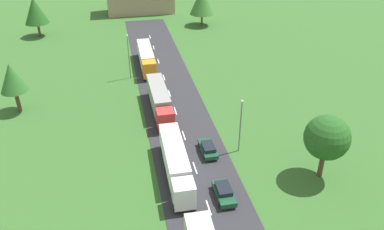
{
  "coord_description": "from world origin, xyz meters",
  "views": [
    {
      "loc": [
        -8.45,
        -7.39,
        31.44
      ],
      "look_at": [
        1.86,
        41.96,
        1.4
      ],
      "focal_mm": 36.79,
      "sensor_mm": 36.0,
      "label": 1
    }
  ],
  "objects_px": {
    "truck_third": "(160,99)",
    "truck_fourth": "(146,57)",
    "car_third": "(224,192)",
    "tree_ash": "(12,78)",
    "tree_lime": "(202,0)",
    "lamppost_second": "(241,123)",
    "tree_pine": "(327,138)",
    "car_fourth": "(208,148)",
    "tree_maple": "(35,11)",
    "truck_second": "(176,162)",
    "lamppost_third": "(129,54)"
  },
  "relations": [
    {
      "from": "tree_maple",
      "to": "tree_lime",
      "type": "relative_size",
      "value": 0.94
    },
    {
      "from": "lamppost_third",
      "to": "tree_lime",
      "type": "distance_m",
      "value": 34.09
    },
    {
      "from": "truck_second",
      "to": "tree_lime",
      "type": "xyz_separation_m",
      "value": [
        16.47,
        57.08,
        4.11
      ]
    },
    {
      "from": "tree_pine",
      "to": "truck_third",
      "type": "bearing_deg",
      "value": 131.06
    },
    {
      "from": "truck_fourth",
      "to": "car_third",
      "type": "xyz_separation_m",
      "value": [
        4.68,
        -38.91,
        -1.23
      ]
    },
    {
      "from": "tree_ash",
      "to": "car_third",
      "type": "bearing_deg",
      "value": -44.61
    },
    {
      "from": "lamppost_second",
      "to": "tree_maple",
      "type": "bearing_deg",
      "value": 120.8
    },
    {
      "from": "car_third",
      "to": "lamppost_second",
      "type": "distance_m",
      "value": 10.26
    },
    {
      "from": "truck_second",
      "to": "car_third",
      "type": "relative_size",
      "value": 3.1
    },
    {
      "from": "truck_third",
      "to": "tree_ash",
      "type": "relative_size",
      "value": 1.61
    },
    {
      "from": "lamppost_third",
      "to": "tree_maple",
      "type": "distance_m",
      "value": 33.55
    },
    {
      "from": "truck_third",
      "to": "lamppost_second",
      "type": "distance_m",
      "value": 15.69
    },
    {
      "from": "truck_third",
      "to": "car_third",
      "type": "bearing_deg",
      "value": -78.05
    },
    {
      "from": "truck_second",
      "to": "tree_pine",
      "type": "height_order",
      "value": "tree_pine"
    },
    {
      "from": "car_fourth",
      "to": "truck_second",
      "type": "bearing_deg",
      "value": -143.4
    },
    {
      "from": "car_fourth",
      "to": "tree_ash",
      "type": "distance_m",
      "value": 31.99
    },
    {
      "from": "truck_third",
      "to": "lamppost_second",
      "type": "bearing_deg",
      "value": -54.67
    },
    {
      "from": "tree_pine",
      "to": "tree_ash",
      "type": "relative_size",
      "value": 1.03
    },
    {
      "from": "truck_second",
      "to": "truck_fourth",
      "type": "relative_size",
      "value": 0.99
    },
    {
      "from": "lamppost_second",
      "to": "tree_ash",
      "type": "xyz_separation_m",
      "value": [
        -30.77,
        17.4,
        1.39
      ]
    },
    {
      "from": "car_third",
      "to": "tree_lime",
      "type": "relative_size",
      "value": 0.45
    },
    {
      "from": "car_fourth",
      "to": "lamppost_second",
      "type": "bearing_deg",
      "value": -3.18
    },
    {
      "from": "truck_third",
      "to": "truck_fourth",
      "type": "bearing_deg",
      "value": 90.62
    },
    {
      "from": "lamppost_second",
      "to": "lamppost_third",
      "type": "bearing_deg",
      "value": 115.93
    },
    {
      "from": "truck_second",
      "to": "lamppost_third",
      "type": "bearing_deg",
      "value": 96.71
    },
    {
      "from": "tree_lime",
      "to": "tree_ash",
      "type": "bearing_deg",
      "value": -136.4
    },
    {
      "from": "car_third",
      "to": "car_fourth",
      "type": "height_order",
      "value": "car_third"
    },
    {
      "from": "truck_third",
      "to": "lamppost_third",
      "type": "relative_size",
      "value": 1.56
    },
    {
      "from": "car_third",
      "to": "tree_ash",
      "type": "relative_size",
      "value": 0.53
    },
    {
      "from": "car_third",
      "to": "lamppost_third",
      "type": "xyz_separation_m",
      "value": [
        -8.16,
        34.55,
        3.84
      ]
    },
    {
      "from": "truck_third",
      "to": "truck_fourth",
      "type": "distance_m",
      "value": 17.73
    },
    {
      "from": "car_fourth",
      "to": "tree_maple",
      "type": "xyz_separation_m",
      "value": [
        -27.66,
        53.25,
        5.27
      ]
    },
    {
      "from": "truck_second",
      "to": "truck_fourth",
      "type": "height_order",
      "value": "truck_second"
    },
    {
      "from": "truck_second",
      "to": "lamppost_third",
      "type": "xyz_separation_m",
      "value": [
        -3.47,
        29.48,
        2.53
      ]
    },
    {
      "from": "lamppost_third",
      "to": "tree_lime",
      "type": "height_order",
      "value": "tree_lime"
    },
    {
      "from": "tree_maple",
      "to": "tree_ash",
      "type": "height_order",
      "value": "tree_maple"
    },
    {
      "from": "lamppost_third",
      "to": "tree_ash",
      "type": "relative_size",
      "value": 1.03
    },
    {
      "from": "tree_ash",
      "to": "tree_lime",
      "type": "relative_size",
      "value": 0.85
    },
    {
      "from": "truck_third",
      "to": "truck_fourth",
      "type": "xyz_separation_m",
      "value": [
        -0.19,
        17.73,
        -0.12
      ]
    },
    {
      "from": "car_fourth",
      "to": "tree_lime",
      "type": "height_order",
      "value": "tree_lime"
    },
    {
      "from": "truck_second",
      "to": "lamppost_third",
      "type": "relative_size",
      "value": 1.59
    },
    {
      "from": "tree_ash",
      "to": "tree_pine",
      "type": "bearing_deg",
      "value": -32.12
    },
    {
      "from": "truck_fourth",
      "to": "tree_pine",
      "type": "distance_m",
      "value": 41.46
    },
    {
      "from": "truck_third",
      "to": "tree_lime",
      "type": "bearing_deg",
      "value": 68.34
    },
    {
      "from": "truck_fourth",
      "to": "tree_maple",
      "type": "height_order",
      "value": "tree_maple"
    },
    {
      "from": "truck_third",
      "to": "car_fourth",
      "type": "relative_size",
      "value": 2.96
    },
    {
      "from": "truck_second",
      "to": "tree_ash",
      "type": "xyz_separation_m",
      "value": [
        -21.58,
        20.85,
        3.64
      ]
    },
    {
      "from": "truck_second",
      "to": "truck_fourth",
      "type": "xyz_separation_m",
      "value": [
        0.01,
        33.85,
        -0.07
      ]
    },
    {
      "from": "car_fourth",
      "to": "tree_maple",
      "type": "relative_size",
      "value": 0.49
    },
    {
      "from": "lamppost_second",
      "to": "tree_lime",
      "type": "height_order",
      "value": "tree_lime"
    }
  ]
}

